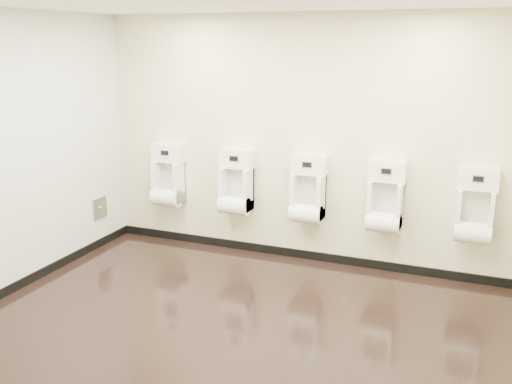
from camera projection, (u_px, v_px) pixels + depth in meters
ground at (247, 324)px, 5.19m from camera, size 5.00×3.50×0.00m
ceiling at (246, 1)px, 4.47m from camera, size 5.00×3.50×0.00m
back_wall at (307, 141)px, 6.40m from camera, size 5.00×0.02×2.80m
front_wall at (128, 239)px, 3.26m from camera, size 5.00×0.02×2.80m
left_wall at (18, 153)px, 5.74m from camera, size 0.02×3.50×2.80m
tile_overlay_left at (18, 153)px, 5.73m from camera, size 0.01×3.50×2.80m
skirting_back at (304, 254)px, 6.74m from camera, size 5.00×0.02×0.10m
skirting_left at (32, 278)px, 6.08m from camera, size 0.02×3.50×0.10m
access_panel at (100, 208)px, 7.04m from camera, size 0.04×0.25×0.25m
urinal_0 at (168, 179)px, 7.05m from camera, size 0.41×0.30×0.76m
urinal_1 at (236, 186)px, 6.72m from camera, size 0.41×0.30×0.76m
urinal_2 at (308, 194)px, 6.40m from camera, size 0.41×0.30×0.76m
urinal_3 at (385, 202)px, 6.09m from camera, size 0.41×0.30×0.76m
urinal_4 at (475, 211)px, 5.76m from camera, size 0.41×0.30×0.76m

